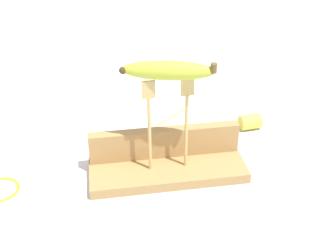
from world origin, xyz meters
The scene contains 8 objects.
ground_plane centered at (0.00, 0.00, 0.00)m, with size 3.00×3.00×0.00m, color silver.
wooden_board centered at (0.00, 0.00, 0.01)m, with size 0.33×0.11×0.02m, color #A87F4C.
board_backstop centered at (0.00, 0.04, 0.06)m, with size 0.32×0.02×0.07m, color #A87F4C.
fork_stand_center centered at (0.00, 0.00, 0.14)m, with size 0.10×0.01×0.20m.
banana_raised_center centered at (0.00, 0.00, 0.24)m, with size 0.18×0.07×0.04m.
fork_fallen_near centered at (0.15, 0.15, 0.00)m, with size 0.16×0.07×0.01m.
fork_fallen_far centered at (0.00, 0.20, 0.00)m, with size 0.14×0.13×0.01m.
banana_chunk_near centered at (0.23, 0.15, 0.02)m, with size 0.06×0.04×0.04m.
Camera 1 is at (-0.12, -0.74, 0.58)m, focal length 47.25 mm.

